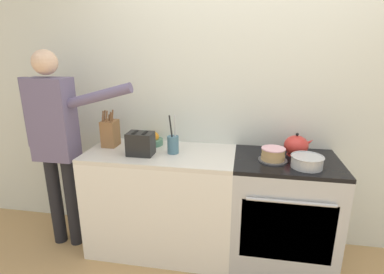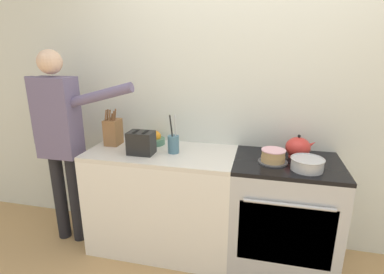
{
  "view_description": "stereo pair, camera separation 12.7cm",
  "coord_description": "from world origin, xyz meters",
  "px_view_note": "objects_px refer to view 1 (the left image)",
  "views": [
    {
      "loc": [
        -0.04,
        -1.93,
        1.72
      ],
      "look_at": [
        -0.43,
        0.27,
        1.04
      ],
      "focal_mm": 28.0,
      "sensor_mm": 36.0,
      "label": 1
    },
    {
      "loc": [
        0.09,
        -1.9,
        1.72
      ],
      "look_at": [
        -0.43,
        0.27,
        1.04
      ],
      "focal_mm": 28.0,
      "sensor_mm": 36.0,
      "label": 2
    }
  ],
  "objects_px": {
    "mixing_bowl": "(307,162)",
    "knife_block": "(110,133)",
    "tea_kettle": "(296,146)",
    "utensil_crock": "(173,144)",
    "toaster": "(141,144)",
    "person_baker": "(56,135)",
    "fruit_bowl": "(152,139)",
    "layer_cake": "(273,155)",
    "stove_range": "(282,212)"
  },
  "relations": [
    {
      "from": "knife_block",
      "to": "utensil_crock",
      "type": "distance_m",
      "value": 0.58
    },
    {
      "from": "tea_kettle",
      "to": "fruit_bowl",
      "type": "distance_m",
      "value": 1.2
    },
    {
      "from": "knife_block",
      "to": "toaster",
      "type": "xyz_separation_m",
      "value": [
        0.33,
        -0.17,
        -0.03
      ]
    },
    {
      "from": "tea_kettle",
      "to": "toaster",
      "type": "xyz_separation_m",
      "value": [
        -1.21,
        -0.21,
        0.01
      ]
    },
    {
      "from": "stove_range",
      "to": "mixing_bowl",
      "type": "relative_size",
      "value": 3.88
    },
    {
      "from": "fruit_bowl",
      "to": "knife_block",
      "type": "bearing_deg",
      "value": -163.93
    },
    {
      "from": "knife_block",
      "to": "layer_cake",
      "type": "bearing_deg",
      "value": -5.19
    },
    {
      "from": "knife_block",
      "to": "utensil_crock",
      "type": "xyz_separation_m",
      "value": [
        0.57,
        -0.09,
        -0.04
      ]
    },
    {
      "from": "mixing_bowl",
      "to": "utensil_crock",
      "type": "bearing_deg",
      "value": 172.97
    },
    {
      "from": "stove_range",
      "to": "utensil_crock",
      "type": "relative_size",
      "value": 2.83
    },
    {
      "from": "utensil_crock",
      "to": "person_baker",
      "type": "xyz_separation_m",
      "value": [
        -0.97,
        -0.09,
        0.05
      ]
    },
    {
      "from": "fruit_bowl",
      "to": "person_baker",
      "type": "height_order",
      "value": "person_baker"
    },
    {
      "from": "stove_range",
      "to": "tea_kettle",
      "type": "bearing_deg",
      "value": 57.47
    },
    {
      "from": "knife_block",
      "to": "fruit_bowl",
      "type": "height_order",
      "value": "knife_block"
    },
    {
      "from": "stove_range",
      "to": "mixing_bowl",
      "type": "bearing_deg",
      "value": -48.75
    },
    {
      "from": "knife_block",
      "to": "fruit_bowl",
      "type": "xyz_separation_m",
      "value": [
        0.34,
        0.1,
        -0.07
      ]
    },
    {
      "from": "mixing_bowl",
      "to": "knife_block",
      "type": "height_order",
      "value": "knife_block"
    },
    {
      "from": "fruit_bowl",
      "to": "utensil_crock",
      "type": "bearing_deg",
      "value": -38.94
    },
    {
      "from": "utensil_crock",
      "to": "person_baker",
      "type": "distance_m",
      "value": 0.98
    },
    {
      "from": "layer_cake",
      "to": "fruit_bowl",
      "type": "xyz_separation_m",
      "value": [
        -1.01,
        0.22,
        -0.0
      ]
    },
    {
      "from": "tea_kettle",
      "to": "knife_block",
      "type": "xyz_separation_m",
      "value": [
        -1.54,
        -0.04,
        0.04
      ]
    },
    {
      "from": "toaster",
      "to": "person_baker",
      "type": "height_order",
      "value": "person_baker"
    },
    {
      "from": "person_baker",
      "to": "utensil_crock",
      "type": "bearing_deg",
      "value": 14.23
    },
    {
      "from": "tea_kettle",
      "to": "utensil_crock",
      "type": "xyz_separation_m",
      "value": [
        -0.97,
        -0.13,
        -0.0
      ]
    },
    {
      "from": "layer_cake",
      "to": "utensil_crock",
      "type": "relative_size",
      "value": 0.68
    },
    {
      "from": "layer_cake",
      "to": "mixing_bowl",
      "type": "distance_m",
      "value": 0.24
    },
    {
      "from": "knife_block",
      "to": "utensil_crock",
      "type": "bearing_deg",
      "value": -8.74
    },
    {
      "from": "mixing_bowl",
      "to": "knife_block",
      "type": "relative_size",
      "value": 0.72
    },
    {
      "from": "mixing_bowl",
      "to": "toaster",
      "type": "relative_size",
      "value": 1.06
    },
    {
      "from": "tea_kettle",
      "to": "fruit_bowl",
      "type": "bearing_deg",
      "value": 177.14
    },
    {
      "from": "stove_range",
      "to": "layer_cake",
      "type": "distance_m",
      "value": 0.51
    },
    {
      "from": "fruit_bowl",
      "to": "tea_kettle",
      "type": "bearing_deg",
      "value": -2.86
    },
    {
      "from": "tea_kettle",
      "to": "knife_block",
      "type": "bearing_deg",
      "value": -178.56
    },
    {
      "from": "layer_cake",
      "to": "stove_range",
      "type": "bearing_deg",
      "value": 20.39
    },
    {
      "from": "toaster",
      "to": "utensil_crock",
      "type": "bearing_deg",
      "value": 18.08
    },
    {
      "from": "utensil_crock",
      "to": "fruit_bowl",
      "type": "distance_m",
      "value": 0.3
    },
    {
      "from": "stove_range",
      "to": "tea_kettle",
      "type": "xyz_separation_m",
      "value": [
        0.08,
        0.12,
        0.53
      ]
    },
    {
      "from": "layer_cake",
      "to": "tea_kettle",
      "type": "bearing_deg",
      "value": 40.56
    },
    {
      "from": "stove_range",
      "to": "toaster",
      "type": "distance_m",
      "value": 1.26
    },
    {
      "from": "utensil_crock",
      "to": "toaster",
      "type": "xyz_separation_m",
      "value": [
        -0.24,
        -0.08,
        0.01
      ]
    },
    {
      "from": "tea_kettle",
      "to": "person_baker",
      "type": "bearing_deg",
      "value": -173.62
    },
    {
      "from": "toaster",
      "to": "fruit_bowl",
      "type": "bearing_deg",
      "value": 87.39
    },
    {
      "from": "knife_block",
      "to": "toaster",
      "type": "distance_m",
      "value": 0.37
    },
    {
      "from": "utensil_crock",
      "to": "fruit_bowl",
      "type": "bearing_deg",
      "value": 141.06
    },
    {
      "from": "stove_range",
      "to": "utensil_crock",
      "type": "bearing_deg",
      "value": -179.53
    },
    {
      "from": "stove_range",
      "to": "fruit_bowl",
      "type": "bearing_deg",
      "value": 170.9
    },
    {
      "from": "utensil_crock",
      "to": "knife_block",
      "type": "bearing_deg",
      "value": 171.26
    },
    {
      "from": "stove_range",
      "to": "utensil_crock",
      "type": "height_order",
      "value": "utensil_crock"
    },
    {
      "from": "tea_kettle",
      "to": "knife_block",
      "type": "distance_m",
      "value": 1.54
    },
    {
      "from": "tea_kettle",
      "to": "person_baker",
      "type": "distance_m",
      "value": 1.95
    }
  ]
}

